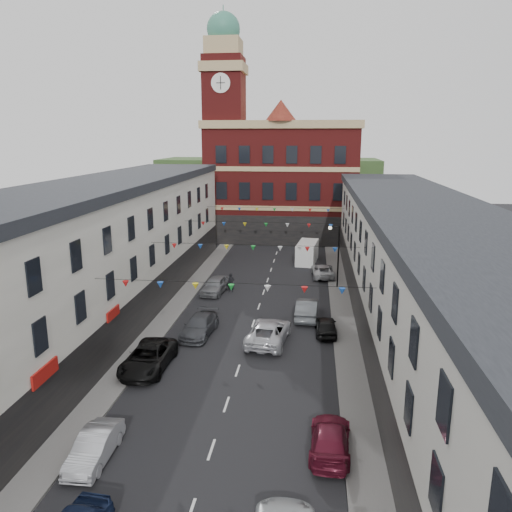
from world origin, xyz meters
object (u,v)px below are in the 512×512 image
at_px(pedestrian, 231,283).
at_px(car_left_d, 199,326).
at_px(car_right_e, 307,309).
at_px(car_right_d, 326,326).
at_px(car_right_f, 323,271).
at_px(car_right_c, 330,438).
at_px(moving_car, 269,332).
at_px(car_left_c, 148,358).
at_px(car_left_b, 95,447).
at_px(white_van, 307,252).
at_px(street_lamp, 336,248).
at_px(car_left_e, 215,285).

bearing_deg(pedestrian, car_left_d, -96.26).
bearing_deg(car_left_d, car_right_e, 34.25).
bearing_deg(car_right_d, car_right_f, -92.38).
xyz_separation_m(car_right_c, moving_car, (-3.90, 12.05, 0.13)).
relative_size(car_left_c, car_right_d, 1.44).
height_order(car_left_b, car_right_f, car_right_f).
bearing_deg(car_right_e, white_van, -86.27).
height_order(car_left_b, car_left_d, car_left_d).
relative_size(car_left_d, car_right_c, 1.08).
distance_m(car_left_b, pedestrian, 25.09).
relative_size(street_lamp, pedestrian, 3.39).
relative_size(car_right_c, car_right_f, 0.95).
xyz_separation_m(street_lamp, car_left_c, (-12.05, -18.38, -3.16)).
bearing_deg(car_right_f, white_van, -77.87).
relative_size(car_left_c, car_right_e, 1.15).
bearing_deg(car_right_c, moving_car, -69.27).
bearing_deg(street_lamp, car_left_c, -123.25).
relative_size(car_left_b, car_right_f, 0.84).
distance_m(car_right_d, car_right_e, 3.48).
relative_size(car_left_d, car_right_d, 1.28).
xyz_separation_m(car_left_c, car_right_e, (9.58, 10.07, 0.03)).
xyz_separation_m(car_left_d, car_left_e, (-0.77, 9.90, 0.07)).
distance_m(car_left_d, moving_car, 5.15).
relative_size(street_lamp, car_right_d, 1.61).
bearing_deg(moving_car, car_left_d, -2.64).
relative_size(street_lamp, car_left_d, 1.25).
relative_size(car_left_d, car_right_e, 1.02).
bearing_deg(car_left_c, car_left_b, -85.51).
xyz_separation_m(car_left_c, white_van, (9.30, 28.22, 0.41)).
relative_size(street_lamp, car_left_e, 1.34).
bearing_deg(street_lamp, car_left_b, -112.87).
bearing_deg(car_left_d, car_right_d, 12.08).
relative_size(car_left_c, pedestrian, 3.04).
xyz_separation_m(car_left_d, car_right_c, (8.99, -12.83, -0.05)).
relative_size(car_left_c, car_right_c, 1.21).
bearing_deg(car_left_d, car_right_c, -50.14).
xyz_separation_m(street_lamp, pedestrian, (-9.55, -2.30, -3.02)).
bearing_deg(car_right_e, car_right_f, -93.82).
bearing_deg(car_right_f, car_right_d, 86.28).
distance_m(car_left_b, car_left_d, 14.74).
distance_m(car_left_c, car_right_f, 24.80).
bearing_deg(car_left_b, car_right_f, 70.79).
bearing_deg(car_right_d, street_lamp, -97.60).
distance_m(car_left_b, car_left_e, 24.59).
bearing_deg(pedestrian, car_left_e, -165.45).
distance_m(car_right_f, white_van, 6.25).
bearing_deg(car_left_d, car_left_b, -90.50).
xyz_separation_m(car_left_d, car_right_d, (9.10, 1.16, -0.06)).
xyz_separation_m(street_lamp, white_van, (-2.75, 9.84, -2.75)).
relative_size(car_right_c, car_right_d, 1.19).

